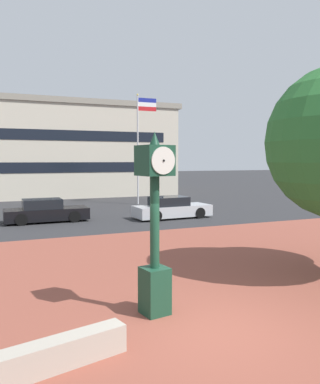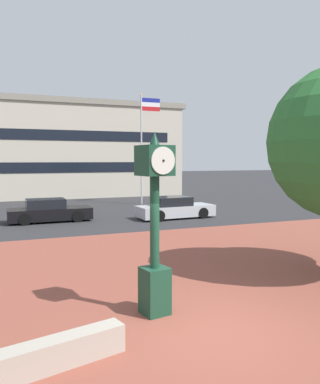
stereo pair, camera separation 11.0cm
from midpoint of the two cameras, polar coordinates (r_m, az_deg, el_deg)
name	(u,v)px [view 2 (the right image)]	position (r m, az deg, el deg)	size (l,w,h in m)	color
ground_plane	(212,330)	(8.46, 8.04, -19.40)	(200.00, 200.00, 0.00)	#2D2D30
plaza_brick_paving	(153,282)	(11.32, -0.72, -13.00)	(44.00, 14.76, 0.01)	brown
planter_wall	(33,360)	(7.07, -17.65, -22.44)	(3.20, 0.40, 0.50)	#ADA393
street_clock	(155,226)	(8.62, -0.42, -4.97)	(0.77, 0.81, 4.06)	#19422D
car_street_mid	(174,209)	(23.04, 2.27, -2.43)	(4.66, 2.00, 1.28)	#B7BABF
car_street_far	(49,211)	(22.59, -15.82, -2.76)	(4.52, 1.89, 1.28)	black
flagpole_primary	(143,140)	(30.19, -2.33, 7.69)	(1.60, 0.14, 8.44)	silver
civic_building	(8,150)	(41.49, -21.32, 5.78)	(32.08, 14.42, 8.84)	beige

